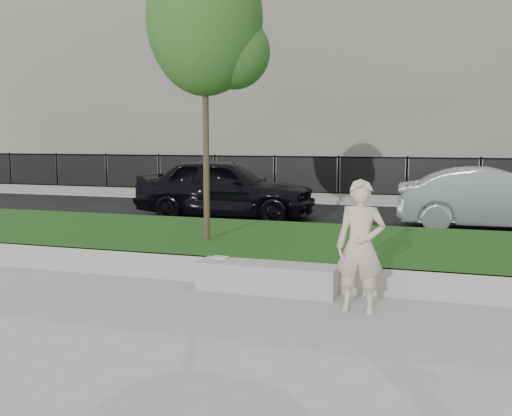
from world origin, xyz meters
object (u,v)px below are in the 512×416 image
(stone_bench, at_px, (266,278))
(car_dark, at_px, (226,188))
(young_tree, at_px, (209,25))
(man, at_px, (360,246))
(car_silver, at_px, (495,199))
(book, at_px, (220,258))

(stone_bench, height_order, car_dark, car_dark)
(stone_bench, distance_m, young_tree, 4.51)
(young_tree, bearing_deg, stone_bench, -47.89)
(man, distance_m, car_silver, 7.50)
(book, relative_size, young_tree, 0.04)
(car_dark, bearing_deg, stone_bench, -156.22)
(book, xyz_separation_m, car_dark, (-2.34, 6.55, 0.44))
(man, xyz_separation_m, car_dark, (-4.49, 7.22, 0.02))
(car_silver, bearing_deg, young_tree, 131.03)
(man, distance_m, book, 2.29)
(young_tree, distance_m, car_dark, 6.17)
(stone_bench, relative_size, car_dark, 0.42)
(young_tree, relative_size, car_silver, 1.15)
(book, bearing_deg, car_dark, 111.27)
(stone_bench, distance_m, car_dark, 7.38)
(man, height_order, car_dark, same)
(book, distance_m, car_dark, 6.97)
(stone_bench, xyz_separation_m, book, (-0.76, 0.13, 0.22))
(car_silver, bearing_deg, book, 143.12)
(man, height_order, young_tree, young_tree)
(stone_bench, height_order, young_tree, young_tree)
(man, height_order, car_silver, man)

